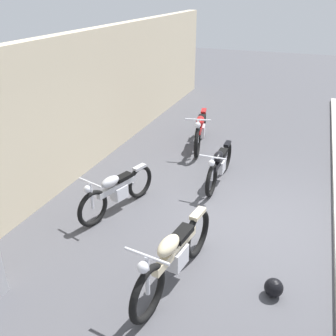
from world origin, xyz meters
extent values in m
plane|color=#47474C|center=(0.00, 0.00, 0.00)|extent=(40.00, 40.00, 0.00)
cube|color=beige|center=(0.00, 4.04, 1.52)|extent=(18.00, 0.30, 3.04)
sphere|color=black|center=(-1.71, -0.60, 0.13)|extent=(0.26, 0.26, 0.26)
torus|color=black|center=(0.66, 0.94, 0.34)|extent=(0.69, 0.09, 0.68)
torus|color=black|center=(1.92, 0.92, 0.34)|extent=(0.69, 0.09, 0.68)
cube|color=silver|center=(1.34, 0.93, 0.36)|extent=(0.30, 0.19, 0.26)
cube|color=black|center=(1.29, 0.93, 0.51)|extent=(0.96, 0.11, 0.11)
ellipsoid|color=black|center=(1.12, 0.93, 0.68)|extent=(0.41, 0.19, 0.19)
cube|color=black|center=(1.46, 0.93, 0.63)|extent=(0.38, 0.17, 0.08)
cube|color=black|center=(1.92, 0.92, 0.66)|extent=(0.30, 0.12, 0.06)
cylinder|color=silver|center=(0.66, 0.94, 0.60)|extent=(0.05, 0.05, 0.52)
cylinder|color=silver|center=(0.66, 0.94, 0.86)|extent=(0.04, 0.54, 0.03)
sphere|color=silver|center=(0.58, 0.94, 0.76)|extent=(0.13, 0.13, 0.13)
cylinder|color=silver|center=(1.53, 1.04, 0.30)|extent=(0.66, 0.06, 0.06)
torus|color=black|center=(-2.68, 0.87, 0.39)|extent=(0.79, 0.21, 0.79)
torus|color=black|center=(-1.24, 0.66, 0.39)|extent=(0.79, 0.21, 0.79)
cube|color=silver|center=(-1.90, 0.76, 0.41)|extent=(0.37, 0.26, 0.30)
cube|color=beige|center=(-1.96, 0.77, 0.59)|extent=(1.11, 0.26, 0.13)
ellipsoid|color=beige|center=(-2.15, 0.79, 0.78)|extent=(0.50, 0.28, 0.22)
cube|color=black|center=(-1.77, 0.74, 0.73)|extent=(0.45, 0.25, 0.09)
cube|color=beige|center=(-1.24, 0.66, 0.76)|extent=(0.36, 0.18, 0.06)
cylinder|color=silver|center=(-2.68, 0.87, 0.69)|extent=(0.06, 0.06, 0.59)
cylinder|color=silver|center=(-2.68, 0.87, 0.99)|extent=(0.13, 0.62, 0.04)
sphere|color=silver|center=(-2.76, 0.88, 0.88)|extent=(0.15, 0.15, 0.15)
cylinder|color=silver|center=(-1.67, 0.86, 0.34)|extent=(0.76, 0.17, 0.06)
torus|color=black|center=(-1.11, 2.62, 0.34)|extent=(0.68, 0.27, 0.68)
torus|color=black|center=(0.10, 2.27, 0.34)|extent=(0.68, 0.27, 0.68)
cube|color=silver|center=(-0.46, 2.43, 0.36)|extent=(0.34, 0.26, 0.26)
cube|color=#ADADB2|center=(-0.51, 2.44, 0.51)|extent=(0.95, 0.36, 0.11)
ellipsoid|color=#ADADB2|center=(-0.67, 2.49, 0.68)|extent=(0.45, 0.29, 0.19)
cube|color=black|center=(-0.34, 2.40, 0.63)|extent=(0.41, 0.27, 0.07)
cube|color=#ADADB2|center=(0.10, 2.27, 0.66)|extent=(0.32, 0.19, 0.06)
cylinder|color=silver|center=(-1.11, 2.62, 0.60)|extent=(0.05, 0.05, 0.51)
cylinder|color=silver|center=(-1.11, 2.62, 0.86)|extent=(0.18, 0.53, 0.03)
sphere|color=silver|center=(-1.18, 2.64, 0.76)|extent=(0.13, 0.13, 0.13)
cylinder|color=silver|center=(-0.25, 2.48, 0.29)|extent=(0.64, 0.24, 0.06)
torus|color=black|center=(2.40, 1.77, 0.39)|extent=(0.79, 0.24, 0.78)
torus|color=black|center=(3.82, 2.03, 0.39)|extent=(0.79, 0.24, 0.78)
cube|color=silver|center=(3.16, 1.91, 0.41)|extent=(0.38, 0.27, 0.30)
cube|color=#B21919|center=(3.11, 1.90, 0.58)|extent=(1.10, 0.31, 0.13)
ellipsoid|color=#B21919|center=(2.92, 1.86, 0.78)|extent=(0.50, 0.30, 0.21)
cube|color=black|center=(3.30, 1.93, 0.72)|extent=(0.46, 0.27, 0.09)
cube|color=#B21919|center=(3.82, 2.03, 0.75)|extent=(0.36, 0.19, 0.06)
cylinder|color=silver|center=(2.40, 1.77, 0.68)|extent=(0.06, 0.06, 0.59)
cylinder|color=silver|center=(2.40, 1.77, 0.98)|extent=(0.15, 0.62, 0.04)
sphere|color=silver|center=(2.32, 1.75, 0.87)|extent=(0.15, 0.15, 0.15)
cylinder|color=silver|center=(3.35, 2.07, 0.34)|extent=(0.75, 0.20, 0.06)
camera|label=1|loc=(-5.91, -0.64, 3.89)|focal=40.18mm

